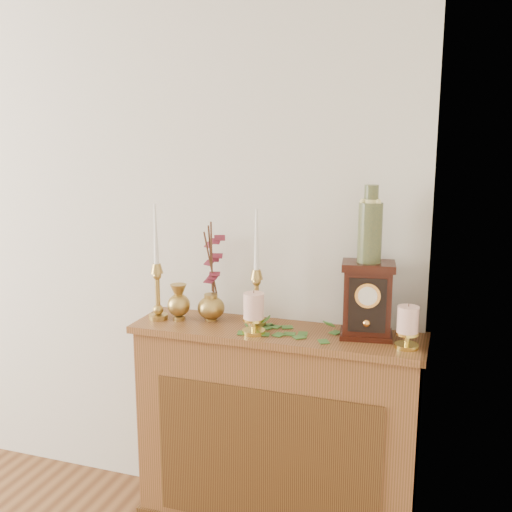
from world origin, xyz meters
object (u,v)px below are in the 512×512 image
(candlestick_center, at_px, (257,288))
(bud_vase, at_px, (179,303))
(ceramic_vase, at_px, (370,228))
(candlestick_left, at_px, (157,282))
(mantel_clock, at_px, (367,301))
(ginger_jar, at_px, (213,274))

(candlestick_center, distance_m, bud_vase, 0.36)
(bud_vase, bearing_deg, ceramic_vase, 2.69)
(bud_vase, relative_size, ceramic_vase, 0.53)
(candlestick_left, xyz_separation_m, ceramic_vase, (0.91, 0.05, 0.28))
(mantel_clock, distance_m, ceramic_vase, 0.30)
(bud_vase, distance_m, ginger_jar, 0.20)
(candlestick_left, xyz_separation_m, ginger_jar, (0.23, 0.09, 0.03))
(ginger_jar, bearing_deg, ceramic_vase, -3.28)
(candlestick_left, xyz_separation_m, candlestick_center, (0.44, 0.05, -0.00))
(ginger_jar, bearing_deg, candlestick_center, -10.98)
(candlestick_left, distance_m, mantel_clock, 0.91)
(mantel_clock, xyz_separation_m, ceramic_vase, (-0.00, 0.00, 0.30))
(candlestick_left, relative_size, ginger_jar, 1.15)
(candlestick_left, distance_m, candlestick_center, 0.45)
(bud_vase, xyz_separation_m, ceramic_vase, (0.82, 0.04, 0.37))
(bud_vase, height_order, mantel_clock, mantel_clock)
(candlestick_left, relative_size, bud_vase, 3.17)
(candlestick_left, relative_size, mantel_clock, 1.66)
(ceramic_vase, bearing_deg, candlestick_center, -179.69)
(ceramic_vase, bearing_deg, ginger_jar, 176.72)
(ginger_jar, bearing_deg, bud_vase, -150.07)
(candlestick_center, bearing_deg, ceramic_vase, 0.31)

